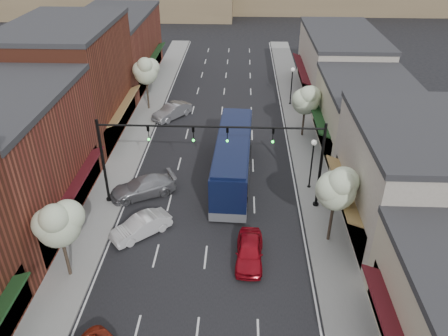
# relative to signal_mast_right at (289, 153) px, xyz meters

# --- Properties ---
(ground) EXTENTS (160.00, 160.00, 0.00)m
(ground) POSITION_rel_signal_mast_right_xyz_m (-5.62, -8.00, -4.62)
(ground) COLOR black
(ground) RESTS_ON ground
(sidewalk_left) EXTENTS (2.80, 73.00, 0.15)m
(sidewalk_left) POSITION_rel_signal_mast_right_xyz_m (-14.02, 10.50, -4.55)
(sidewalk_left) COLOR gray
(sidewalk_left) RESTS_ON ground
(sidewalk_right) EXTENTS (2.80, 73.00, 0.15)m
(sidewalk_right) POSITION_rel_signal_mast_right_xyz_m (2.78, 10.50, -4.55)
(sidewalk_right) COLOR gray
(sidewalk_right) RESTS_ON ground
(curb_left) EXTENTS (0.25, 73.00, 0.17)m
(curb_left) POSITION_rel_signal_mast_right_xyz_m (-12.62, 10.50, -4.55)
(curb_left) COLOR gray
(curb_left) RESTS_ON ground
(curb_right) EXTENTS (0.25, 73.00, 0.17)m
(curb_right) POSITION_rel_signal_mast_right_xyz_m (1.38, 10.50, -4.55)
(curb_right) COLOR gray
(curb_right) RESTS_ON ground
(bldg_left_midnear) EXTENTS (10.14, 14.10, 9.40)m
(bldg_left_midnear) POSITION_rel_signal_mast_right_xyz_m (-19.85, -2.00, 0.03)
(bldg_left_midnear) COLOR brown
(bldg_left_midnear) RESTS_ON ground
(bldg_left_midfar) EXTENTS (10.14, 14.10, 10.90)m
(bldg_left_midfar) POSITION_rel_signal_mast_right_xyz_m (-19.86, 12.00, 0.78)
(bldg_left_midfar) COLOR brown
(bldg_left_midfar) RESTS_ON ground
(bldg_left_far) EXTENTS (10.14, 18.10, 8.40)m
(bldg_left_far) POSITION_rel_signal_mast_right_xyz_m (-19.84, 28.00, -0.46)
(bldg_left_far) COLOR brown
(bldg_left_far) RESTS_ON ground
(bldg_right_midnear) EXTENTS (9.14, 12.10, 7.90)m
(bldg_right_midnear) POSITION_rel_signal_mast_right_xyz_m (8.10, -2.00, -0.72)
(bldg_right_midnear) COLOR #B9AE9E
(bldg_right_midnear) RESTS_ON ground
(bldg_right_midfar) EXTENTS (9.14, 12.10, 6.40)m
(bldg_right_midfar) POSITION_rel_signal_mast_right_xyz_m (8.08, 10.00, -1.46)
(bldg_right_midfar) COLOR #BBB495
(bldg_right_midfar) RESTS_ON ground
(bldg_right_far) EXTENTS (9.14, 16.10, 7.40)m
(bldg_right_far) POSITION_rel_signal_mast_right_xyz_m (8.09, 24.00, -0.96)
(bldg_right_far) COLOR #B9AE9E
(bldg_right_far) RESTS_ON ground
(signal_mast_right) EXTENTS (8.22, 0.46, 7.00)m
(signal_mast_right) POSITION_rel_signal_mast_right_xyz_m (0.00, 0.00, 0.00)
(signal_mast_right) COLOR black
(signal_mast_right) RESTS_ON ground
(signal_mast_left) EXTENTS (8.22, 0.46, 7.00)m
(signal_mast_left) POSITION_rel_signal_mast_right_xyz_m (-11.24, 0.00, 0.00)
(signal_mast_left) COLOR black
(signal_mast_left) RESTS_ON ground
(tree_right_near) EXTENTS (2.85, 2.65, 5.95)m
(tree_right_near) POSITION_rel_signal_mast_right_xyz_m (2.73, -4.05, -0.17)
(tree_right_near) COLOR #47382B
(tree_right_near) RESTS_ON ground
(tree_right_far) EXTENTS (2.85, 2.65, 5.43)m
(tree_right_far) POSITION_rel_signal_mast_right_xyz_m (2.73, 11.95, -0.63)
(tree_right_far) COLOR #47382B
(tree_right_far) RESTS_ON ground
(tree_left_near) EXTENTS (2.85, 2.65, 5.69)m
(tree_left_near) POSITION_rel_signal_mast_right_xyz_m (-13.87, -8.05, -0.40)
(tree_left_near) COLOR #47382B
(tree_left_near) RESTS_ON ground
(tree_left_far) EXTENTS (2.85, 2.65, 6.13)m
(tree_left_far) POSITION_rel_signal_mast_right_xyz_m (-13.87, 17.95, -0.02)
(tree_left_far) COLOR #47382B
(tree_left_far) RESTS_ON ground
(lamp_post_near) EXTENTS (0.44, 0.44, 4.44)m
(lamp_post_near) POSITION_rel_signal_mast_right_xyz_m (2.18, 2.50, -1.62)
(lamp_post_near) COLOR black
(lamp_post_near) RESTS_ON ground
(lamp_post_far) EXTENTS (0.44, 0.44, 4.44)m
(lamp_post_far) POSITION_rel_signal_mast_right_xyz_m (2.18, 20.00, -1.62)
(lamp_post_far) COLOR black
(lamp_post_far) RESTS_ON ground
(coach_bus) EXTENTS (3.22, 12.63, 3.83)m
(coach_bus) POSITION_rel_signal_mast_right_xyz_m (-4.07, 3.75, -2.63)
(coach_bus) COLOR black
(coach_bus) RESTS_ON ground
(red_hatchback) EXTENTS (1.90, 4.36, 1.46)m
(red_hatchback) POSITION_rel_signal_mast_right_xyz_m (-2.77, -6.13, -3.89)
(red_hatchback) COLOR maroon
(red_hatchback) RESTS_ON ground
(parked_car_b) EXTENTS (4.22, 3.97, 1.42)m
(parked_car_b) POSITION_rel_signal_mast_right_xyz_m (-10.28, -3.87, -3.91)
(parked_car_b) COLOR silver
(parked_car_b) RESTS_ON ground
(parked_car_c) EXTENTS (5.60, 4.19, 1.51)m
(parked_car_c) POSITION_rel_signal_mast_right_xyz_m (-11.12, 0.98, -3.87)
(parked_car_c) COLOR gray
(parked_car_c) RESTS_ON ground
(parked_car_e) EXTENTS (4.19, 4.70, 1.55)m
(parked_car_e) POSITION_rel_signal_mast_right_xyz_m (-10.94, 15.84, -3.85)
(parked_car_e) COLOR gray
(parked_car_e) RESTS_ON ground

